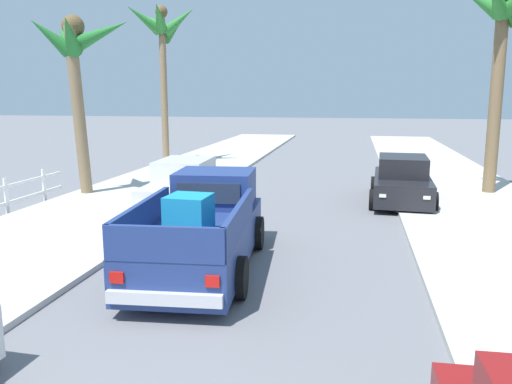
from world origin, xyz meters
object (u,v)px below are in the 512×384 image
(palm_tree_right_fore, at_px, (77,55))
(palm_tree_left_mid, at_px, (507,23))
(car_right_mid, at_px, (402,181))
(pickup_truck, at_px, (203,229))
(car_left_near, at_px, (184,186))
(palm_tree_left_fore, at_px, (162,34))

(palm_tree_right_fore, bearing_deg, palm_tree_left_mid, 12.38)
(car_right_mid, bearing_deg, pickup_truck, -121.91)
(car_left_near, bearing_deg, palm_tree_left_mid, 22.14)
(palm_tree_right_fore, distance_m, palm_tree_left_mid, 14.44)
(pickup_truck, xyz_separation_m, car_right_mid, (4.60, 7.38, -0.08))
(palm_tree_left_fore, height_order, palm_tree_left_mid, palm_tree_left_fore)
(car_left_near, relative_size, palm_tree_right_fore, 0.71)
(car_left_near, relative_size, palm_tree_left_mid, 0.59)
(car_left_near, height_order, palm_tree_right_fore, palm_tree_right_fore)
(pickup_truck, xyz_separation_m, palm_tree_left_fore, (-6.25, 14.21, 5.59))
(pickup_truck, relative_size, palm_tree_right_fore, 0.87)
(car_left_near, relative_size, palm_tree_left_fore, 0.56)
(pickup_truck, relative_size, palm_tree_left_mid, 0.73)
(palm_tree_left_fore, distance_m, palm_tree_right_fore, 8.11)
(palm_tree_left_mid, bearing_deg, pickup_truck, -130.22)
(pickup_truck, distance_m, car_right_mid, 8.70)
(car_right_mid, height_order, palm_tree_left_mid, palm_tree_left_mid)
(pickup_truck, bearing_deg, palm_tree_right_fore, 134.65)
(pickup_truck, distance_m, car_left_near, 5.67)
(pickup_truck, height_order, palm_tree_left_mid, palm_tree_left_mid)
(car_right_mid, relative_size, palm_tree_left_mid, 0.59)
(pickup_truck, relative_size, palm_tree_left_fore, 0.69)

